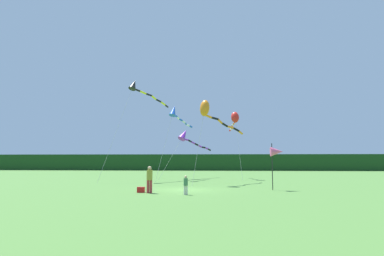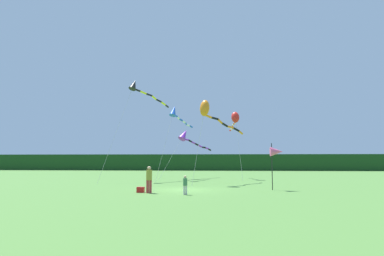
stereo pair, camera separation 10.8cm
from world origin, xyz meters
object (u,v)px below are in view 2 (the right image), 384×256
person_child (185,184)px  cooler_box (141,190)px  kite_red (235,118)px  kite_orange (209,111)px  person_adult (149,178)px  kite_black (139,88)px  banner_flag_pole (276,152)px  kite_purple (186,136)px  kite_blue (176,113)px

person_child → cooler_box: 3.37m
kite_red → kite_orange: bearing=-107.5°
person_adult → kite_black: (-4.01, 12.87, 8.96)m
cooler_box → kite_red: bearing=66.6°
kite_red → person_child: bearing=-102.9°
person_adult → banner_flag_pole: (8.84, 2.94, 1.77)m
kite_purple → kite_black: (-4.79, -4.25, 4.96)m
kite_red → kite_blue: bearing=-159.8°
kite_orange → kite_purple: kite_orange is taller
cooler_box → kite_black: (-3.38, 12.57, 9.76)m
kite_red → kite_purple: (-5.77, 0.19, -2.06)m
kite_blue → kite_purple: size_ratio=1.21×
kite_orange → kite_black: (-7.74, 4.88, 3.36)m
kite_blue → kite_purple: (0.95, 2.67, -2.43)m
banner_flag_pole → kite_red: 14.81m
kite_orange → banner_flag_pole: bearing=-44.7°
person_child → kite_orange: kite_orange is taller
person_adult → kite_blue: size_ratio=0.21×
kite_purple → person_child: bearing=-84.6°
cooler_box → kite_orange: size_ratio=0.06×
person_child → cooler_box: (-3.12, 1.17, -0.48)m
kite_blue → kite_orange: 7.60m
kite_orange → kite_red: bearing=72.5°
person_child → cooler_box: bearing=159.4°
person_adult → kite_orange: bearing=64.9°
kite_red → kite_purple: size_ratio=1.15×
kite_orange → kite_purple: size_ratio=1.11×
kite_blue → kite_orange: size_ratio=1.09×
person_adult → kite_blue: (-0.17, 14.45, 6.43)m
person_child → kite_red: kite_red is taller
kite_red → kite_black: bearing=-159.0°
cooler_box → kite_black: kite_black is taller
cooler_box → kite_purple: bearing=85.2°
person_child → banner_flag_pole: 7.69m
kite_blue → kite_black: size_ratio=0.77×
person_child → kite_orange: size_ratio=0.16×
person_adult → kite_purple: bearing=87.4°
kite_red → kite_purple: 6.13m
kite_orange → person_adult: bearing=-115.1°
person_adult → kite_red: bearing=68.8°
person_adult → person_child: (2.49, -0.87, -0.32)m
kite_blue → person_child: bearing=-80.1°
kite_blue → kite_purple: bearing=70.4°
kite_orange → person_child: bearing=-98.0°
cooler_box → person_adult: bearing=-25.9°
kite_black → kite_purple: bearing=41.6°
kite_purple → cooler_box: bearing=-94.8°
banner_flag_pole → person_adult: bearing=-161.6°
kite_purple → kite_blue: bearing=-109.6°
banner_flag_pole → kite_red: kite_red is taller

